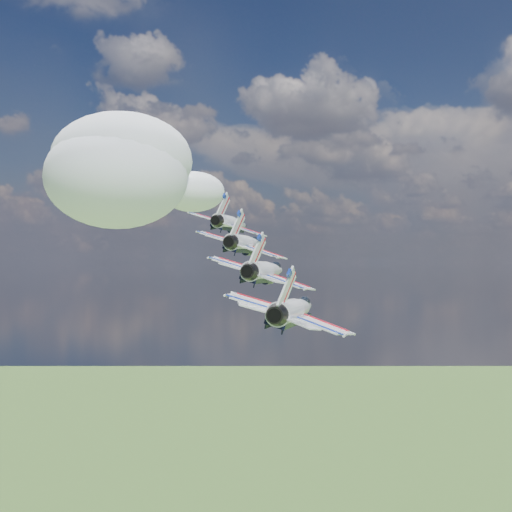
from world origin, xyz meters
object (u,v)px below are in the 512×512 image
Objects in this scene: jet_3 at (295,309)px; jet_2 at (267,271)px; jet_1 at (247,244)px; jet_0 at (232,223)px.

jet_2 is at bearing 114.92° from jet_3.
jet_1 reaches higher than jet_3.
jet_1 is at bearing 114.92° from jet_2.
jet_0 is at bearing 114.92° from jet_3.
jet_2 is at bearing -65.08° from jet_1.
jet_2 is at bearing -65.08° from jet_0.
jet_3 is (8.54, -8.65, -2.96)m from jet_2.
jet_2 is 12.51m from jet_3.
jet_0 is at bearing 114.92° from jet_1.
jet_1 reaches higher than jet_2.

